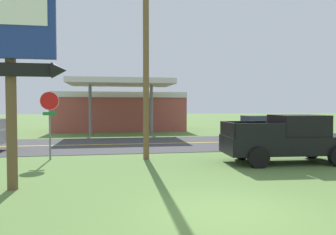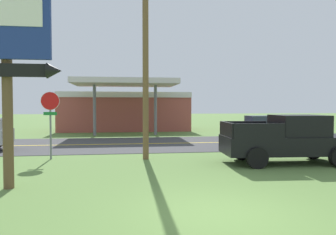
{
  "view_description": "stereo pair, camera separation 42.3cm",
  "coord_description": "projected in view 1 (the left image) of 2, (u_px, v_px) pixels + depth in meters",
  "views": [
    {
      "loc": [
        -2.44,
        -6.42,
        2.32
      ],
      "look_at": [
        0.0,
        8.0,
        1.8
      ],
      "focal_mm": 34.09,
      "sensor_mm": 36.0,
      "label": 1
    },
    {
      "loc": [
        -2.02,
        -6.48,
        2.32
      ],
      "look_at": [
        0.0,
        8.0,
        1.8
      ],
      "focal_mm": 34.09,
      "sensor_mm": 36.0,
      "label": 2
    }
  ],
  "objects": [
    {
      "name": "ground_plane",
      "position": [
        230.0,
        215.0,
        6.81
      ],
      "size": [
        180.0,
        180.0,
        0.0
      ],
      "primitive_type": "plane",
      "color": "#5B7F3D"
    },
    {
      "name": "road_asphalt",
      "position": [
        154.0,
        144.0,
        19.62
      ],
      "size": [
        140.0,
        8.0,
        0.02
      ],
      "primitive_type": "cube",
      "color": "#3D3D3F",
      "rests_on": "ground"
    },
    {
      "name": "road_centre_line",
      "position": [
        154.0,
        143.0,
        19.62
      ],
      "size": [
        126.0,
        0.2,
        0.01
      ],
      "primitive_type": "cube",
      "color": "gold",
      "rests_on": "road_asphalt"
    },
    {
      "name": "motel_sign",
      "position": [
        11.0,
        33.0,
        8.6
      ],
      "size": [
        2.74,
        0.54,
        6.5
      ],
      "color": "brown",
      "rests_on": "ground"
    },
    {
      "name": "stop_sign",
      "position": [
        50.0,
        113.0,
        13.72
      ],
      "size": [
        0.8,
        0.08,
        2.95
      ],
      "color": "slate",
      "rests_on": "ground"
    },
    {
      "name": "utility_pole",
      "position": [
        146.0,
        37.0,
        13.74
      ],
      "size": [
        2.13,
        0.26,
        9.94
      ],
      "color": "brown",
      "rests_on": "ground"
    },
    {
      "name": "gas_station",
      "position": [
        120.0,
        110.0,
        30.76
      ],
      "size": [
        12.0,
        11.5,
        4.4
      ],
      "color": "#A84C42",
      "rests_on": "ground"
    },
    {
      "name": "pickup_black_parked_on_lawn",
      "position": [
        289.0,
        139.0,
        13.06
      ],
      "size": [
        5.31,
        2.49,
        1.96
      ],
      "color": "black",
      "rests_on": "ground"
    },
    {
      "name": "car_blue_near_lane",
      "position": [
        260.0,
        127.0,
        22.88
      ],
      "size": [
        4.2,
        2.0,
        1.64
      ],
      "color": "#233893",
      "rests_on": "ground"
    }
  ]
}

